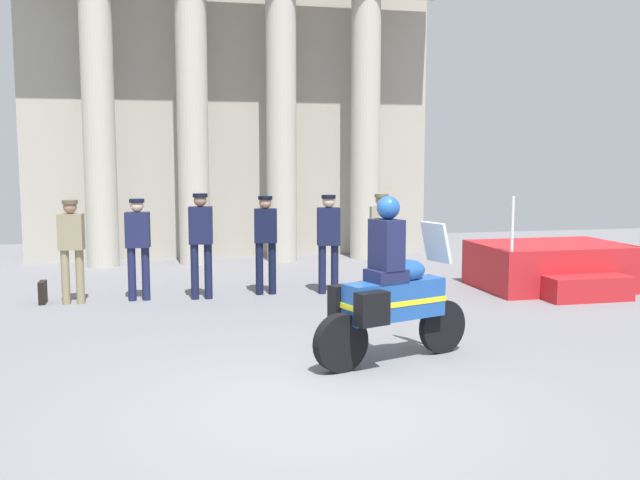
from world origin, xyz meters
TOP-DOWN VIEW (x-y plane):
  - ground_plane at (0.00, 0.00)m, footprint 28.00×28.00m
  - colonnade_backdrop at (0.34, 9.94)m, footprint 9.31×1.52m
  - reviewing_stand at (5.38, 4.88)m, footprint 2.57×2.32m
  - officer_in_row_0 at (-2.77, 5.40)m, footprint 0.40×0.27m
  - officer_in_row_1 at (-1.75, 5.46)m, footprint 0.40×0.27m
  - officer_in_row_2 at (-0.75, 5.35)m, footprint 0.40×0.27m
  - officer_in_row_3 at (0.35, 5.51)m, footprint 0.40×0.27m
  - officer_in_row_4 at (1.40, 5.36)m, footprint 0.40×0.27m
  - officer_in_row_5 at (2.37, 5.43)m, footprint 0.40×0.27m
  - motorcycle_with_rider at (1.09, 1.16)m, footprint 2.02×0.96m
  - briefcase_on_ground at (-3.25, 5.54)m, footprint 0.10×0.32m

SIDE VIEW (x-z plane):
  - ground_plane at x=0.00m, z-range 0.00..0.00m
  - briefcase_on_ground at x=-3.25m, z-range 0.00..0.36m
  - reviewing_stand at x=5.38m, z-range -0.46..1.24m
  - motorcycle_with_rider at x=1.09m, z-range -0.16..1.74m
  - officer_in_row_0 at x=-2.77m, z-range 0.15..1.81m
  - officer_in_row_1 at x=-1.75m, z-range 0.15..1.81m
  - officer_in_row_3 at x=0.35m, z-range 0.15..1.83m
  - officer_in_row_4 at x=1.40m, z-range 0.15..1.84m
  - officer_in_row_5 at x=2.37m, z-range 0.15..1.84m
  - officer_in_row_2 at x=-0.75m, z-range 0.16..1.90m
  - colonnade_backdrop at x=0.34m, z-range 0.12..7.29m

